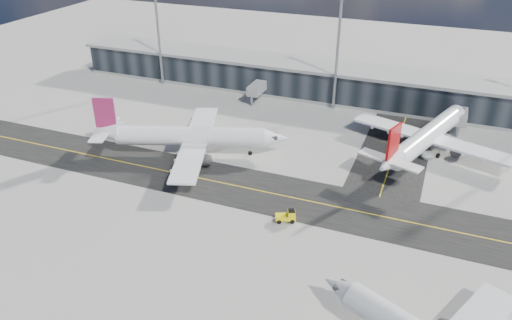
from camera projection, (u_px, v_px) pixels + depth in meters
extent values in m
plane|color=gray|center=(267.00, 205.00, 87.98)|extent=(300.00, 300.00, 0.00)
cube|color=black|center=(275.00, 194.00, 91.24)|extent=(180.00, 14.00, 0.02)
cube|color=black|center=(398.00, 141.00, 110.75)|extent=(14.00, 50.00, 0.02)
cube|color=yellow|center=(275.00, 194.00, 91.23)|extent=(180.00, 0.25, 0.01)
cube|color=yellow|center=(398.00, 140.00, 110.74)|extent=(0.25, 50.00, 0.01)
cube|color=black|center=(341.00, 85.00, 131.06)|extent=(150.00, 12.00, 8.00)
cube|color=gray|center=(342.00, 69.00, 128.97)|extent=(152.00, 13.00, 0.80)
cube|color=gray|center=(340.00, 98.00, 132.77)|extent=(150.00, 12.20, 0.80)
cube|color=gray|center=(259.00, 87.00, 131.25)|extent=(3.00, 10.00, 2.40)
cylinder|color=gray|center=(252.00, 101.00, 128.25)|extent=(0.60, 0.60, 2.40)
cube|color=gray|center=(460.00, 114.00, 115.01)|extent=(3.00, 10.00, 2.40)
cylinder|color=gray|center=(458.00, 132.00, 112.01)|extent=(0.60, 0.60, 2.40)
cylinder|color=gray|center=(159.00, 35.00, 136.83)|extent=(0.70, 0.70, 28.00)
cylinder|color=gray|center=(337.00, 55.00, 120.58)|extent=(0.70, 0.70, 28.00)
cylinder|color=white|center=(191.00, 136.00, 103.25)|extent=(30.40, 13.91, 4.10)
cone|color=white|center=(275.00, 138.00, 102.55)|extent=(6.18, 5.55, 4.10)
cone|color=white|center=(105.00, 132.00, 103.68)|extent=(7.15, 5.88, 4.10)
cube|color=white|center=(196.00, 141.00, 103.70)|extent=(16.22, 34.61, 0.51)
cylinder|color=#2D2D30|center=(205.00, 133.00, 109.60)|extent=(4.84, 3.63, 2.36)
cylinder|color=#2D2D30|center=(197.00, 160.00, 98.79)|extent=(4.84, 3.63, 2.36)
cube|color=silver|center=(205.00, 130.00, 109.21)|extent=(2.07, 1.06, 0.82)
cube|color=silver|center=(197.00, 156.00, 98.40)|extent=(2.07, 1.06, 0.82)
cube|color=#731B52|center=(105.00, 113.00, 101.61)|extent=(4.22, 1.84, 6.35)
cube|color=white|center=(105.00, 129.00, 103.39)|extent=(6.73, 12.56, 0.36)
cube|color=#2D2D30|center=(272.00, 136.00, 102.38)|extent=(2.67, 2.80, 0.72)
cylinder|color=gray|center=(250.00, 150.00, 104.12)|extent=(0.31, 0.31, 2.05)
cylinder|color=black|center=(250.00, 153.00, 104.49)|extent=(0.99, 0.64, 0.92)
cylinder|color=black|center=(189.00, 145.00, 107.67)|extent=(1.23, 0.85, 1.13)
cylinder|color=black|center=(185.00, 158.00, 102.27)|extent=(1.23, 0.85, 1.13)
cylinder|color=white|center=(429.00, 135.00, 104.03)|extent=(13.55, 29.90, 4.03)
cone|color=white|center=(459.00, 111.00, 115.49)|extent=(5.44, 6.06, 4.03)
cone|color=white|center=(389.00, 163.00, 91.94)|extent=(5.76, 7.02, 4.03)
cube|color=white|center=(430.00, 138.00, 105.18)|extent=(34.04, 15.80, 0.50)
cylinder|color=#2D2D30|center=(405.00, 133.00, 109.83)|extent=(3.56, 4.75, 2.32)
cylinder|color=#2D2D30|center=(459.00, 149.00, 102.93)|extent=(3.56, 4.75, 2.32)
cube|color=silver|center=(405.00, 130.00, 109.45)|extent=(1.03, 2.04, 0.81)
cube|color=silver|center=(460.00, 146.00, 102.55)|extent=(1.03, 2.04, 0.81)
cube|color=#B10C0D|center=(394.00, 142.00, 90.27)|extent=(1.79, 4.15, 6.24)
cube|color=white|center=(390.00, 160.00, 91.65)|extent=(12.35, 6.56, 0.35)
cube|color=#2D2D30|center=(459.00, 110.00, 114.96)|extent=(2.75, 2.62, 0.70)
cylinder|color=gray|center=(449.00, 129.00, 113.46)|extent=(0.31, 0.31, 2.01)
cylinder|color=black|center=(448.00, 132.00, 113.82)|extent=(0.63, 0.97, 0.91)
cylinder|color=black|center=(411.00, 147.00, 106.73)|extent=(0.83, 1.21, 1.11)
cylinder|color=black|center=(438.00, 156.00, 103.28)|extent=(0.83, 1.21, 1.11)
cone|color=silver|center=(340.00, 288.00, 64.47)|extent=(5.66, 5.21, 3.64)
cube|color=#2D2D30|center=(343.00, 287.00, 64.01)|extent=(2.49, 2.58, 0.64)
cube|color=yellow|center=(285.00, 217.00, 83.31)|extent=(3.68, 2.76, 0.78)
cube|color=yellow|center=(292.00, 213.00, 83.00)|extent=(1.70, 1.81, 1.00)
cube|color=black|center=(292.00, 211.00, 82.81)|extent=(1.57, 1.72, 0.28)
cylinder|color=black|center=(292.00, 217.00, 84.19)|extent=(0.82, 0.56, 0.78)
cylinder|color=black|center=(292.00, 222.00, 82.92)|extent=(0.82, 0.56, 0.78)
cylinder|color=black|center=(278.00, 217.00, 84.12)|extent=(0.82, 0.56, 0.78)
cylinder|color=black|center=(279.00, 222.00, 82.85)|extent=(0.82, 0.56, 0.78)
imported|color=white|center=(424.00, 151.00, 104.59)|extent=(4.93, 6.33, 1.60)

